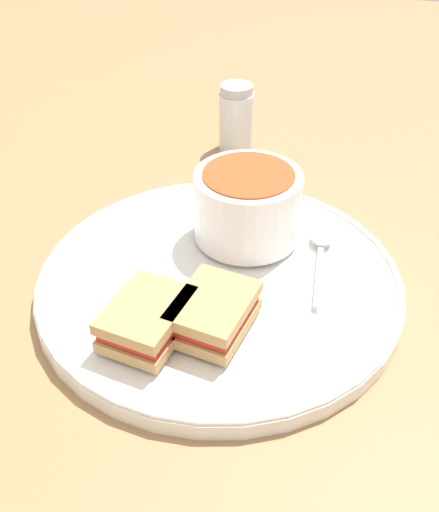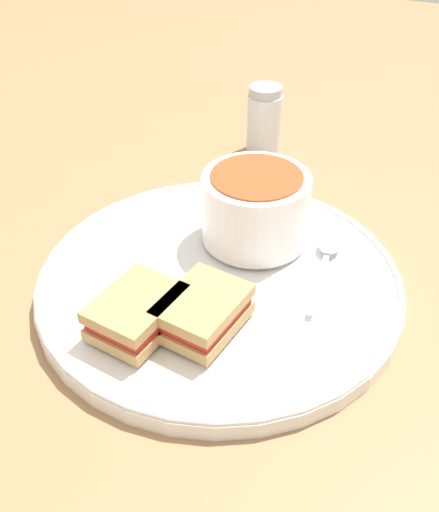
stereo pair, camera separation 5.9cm
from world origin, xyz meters
TOP-DOWN VIEW (x-y plane):
  - ground_plane at (0.00, 0.00)m, footprint 2.40×2.40m
  - plate at (0.00, 0.00)m, footprint 0.37×0.37m
  - soup_bowl at (0.01, 0.07)m, footprint 0.11×0.11m
  - spoon at (0.09, 0.07)m, footprint 0.03×0.13m
  - sandwich_half_near at (-0.04, -0.10)m, footprint 0.07×0.09m
  - sandwich_half_far at (0.02, -0.07)m, footprint 0.07×0.09m
  - salt_shaker at (-0.07, 0.30)m, footprint 0.05×0.05m

SIDE VIEW (x-z plane):
  - ground_plane at x=0.00m, z-range 0.00..0.00m
  - plate at x=0.00m, z-range 0.00..0.02m
  - spoon at x=0.09m, z-range 0.02..0.03m
  - sandwich_half_near at x=-0.04m, z-range 0.02..0.05m
  - sandwich_half_far at x=0.02m, z-range 0.02..0.05m
  - salt_shaker at x=-0.07m, z-range 0.00..0.09m
  - soup_bowl at x=0.01m, z-range 0.02..0.10m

